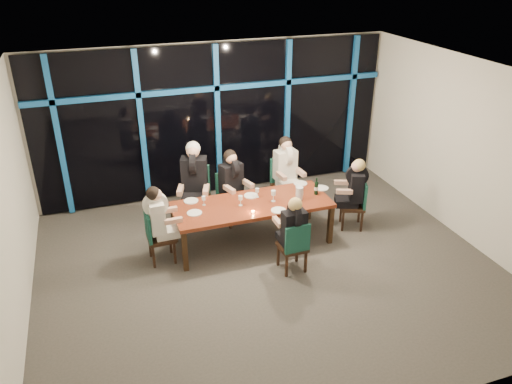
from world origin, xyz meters
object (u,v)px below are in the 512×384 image
dining_table (252,207)px  wine_bottle (316,188)px  chair_far_right (284,180)px  chair_near_mid (294,245)px  diner_end_left (158,213)px  diner_end_right (354,184)px  diner_far_right (286,163)px  diner_far_mid (232,176)px  water_pitcher (299,193)px  chair_end_right (357,202)px  diner_near_mid (293,223)px  chair_far_mid (230,194)px  chair_far_left (196,192)px  chair_end_left (156,234)px  diner_far_left (194,173)px

dining_table → wine_bottle: wine_bottle is taller
chair_far_right → chair_near_mid: chair_far_right is taller
diner_end_left → diner_end_right: size_ratio=1.01×
chair_far_right → diner_far_right: diner_far_right is taller
chair_far_right → diner_far_mid: bearing=-171.0°
chair_far_right → water_pitcher: 1.24m
chair_far_right → diner_far_right: 0.40m
diner_far_mid → diner_far_right: diner_far_right is taller
chair_end_right → diner_far_right: 1.49m
diner_near_mid → water_pitcher: 0.95m
chair_far_mid → diner_far_right: (1.13, 0.12, 0.40)m
wine_bottle → diner_near_mid: bearing=-131.5°
dining_table → diner_far_right: (1.00, 0.99, 0.25)m
chair_far_mid → diner_end_right: diner_end_right is taller
diner_end_left → water_pitcher: 2.33m
dining_table → wine_bottle: bearing=-1.9°
diner_far_mid → diner_end_left: size_ratio=1.06×
dining_table → chair_near_mid: chair_near_mid is taller
chair_end_right → diner_end_left: 3.48m
diner_far_mid → diner_end_right: diner_far_mid is taller
chair_far_mid → diner_near_mid: bearing=-93.4°
dining_table → diner_far_right: bearing=44.6°
chair_far_left → chair_far_mid: 0.62m
diner_near_mid → chair_far_left: bearing=-63.4°
chair_far_left → wine_bottle: (1.86, -1.05, 0.27)m
chair_far_right → diner_end_left: (-2.53, -1.12, 0.31)m
chair_end_left → diner_far_left: diner_far_left is taller
chair_end_left → diner_far_mid: 1.77m
chair_far_mid → water_pitcher: size_ratio=4.36×
chair_far_mid → wine_bottle: 1.59m
wine_bottle → chair_end_left: bearing=-179.8°
dining_table → diner_end_left: 1.55m
diner_near_mid → chair_far_mid: bearing=-77.4°
diner_far_left → diner_far_right: size_ratio=1.09×
chair_far_left → wine_bottle: size_ratio=3.55×
dining_table → chair_far_right: (0.99, 1.07, -0.14)m
diner_far_mid → diner_end_left: (-1.43, -0.84, -0.05)m
diner_far_left → diner_end_right: 2.79m
chair_end_right → chair_near_mid: 1.83m
chair_end_right → diner_far_left: (-2.67, 1.03, 0.52)m
dining_table → diner_end_left: (-1.54, -0.05, 0.18)m
chair_far_right → chair_near_mid: 2.19m
water_pitcher → chair_near_mid: bearing=-130.7°
chair_far_mid → diner_near_mid: 1.90m
chair_far_right → diner_end_right: 1.46m
chair_far_mid → chair_end_right: bearing=-43.0°
diner_far_mid → chair_far_mid: bearing=90.0°
dining_table → wine_bottle: 1.15m
dining_table → chair_far_mid: size_ratio=2.74×
dining_table → water_pitcher: (0.79, -0.11, 0.18)m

